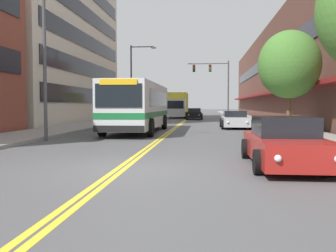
# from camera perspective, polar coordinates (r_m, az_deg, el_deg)

# --- Properties ---
(ground_plane) EXTENTS (240.00, 240.00, 0.00)m
(ground_plane) POSITION_cam_1_polar(r_m,az_deg,el_deg) (46.84, 2.96, 1.11)
(ground_plane) COLOR #4C4C4F
(sidewalk_left) EXTENTS (3.53, 106.00, 0.15)m
(sidewalk_left) POSITION_cam_1_polar(r_m,az_deg,el_deg) (47.73, -5.79, 1.23)
(sidewalk_left) COLOR gray
(sidewalk_left) RESTS_ON ground_plane
(sidewalk_right) EXTENTS (3.53, 106.00, 0.15)m
(sidewalk_right) POSITION_cam_1_polar(r_m,az_deg,el_deg) (47.06, 11.83, 1.15)
(sidewalk_right) COLOR gray
(sidewalk_right) RESTS_ON ground_plane
(centre_line) EXTENTS (0.34, 106.00, 0.01)m
(centre_line) POSITION_cam_1_polar(r_m,az_deg,el_deg) (46.84, 2.96, 1.12)
(centre_line) COLOR yellow
(centre_line) RESTS_ON ground_plane
(office_tower_left) EXTENTS (12.08, 24.07, 23.62)m
(office_tower_left) POSITION_cam_1_polar(r_m,az_deg,el_deg) (41.43, -20.41, 17.13)
(office_tower_left) COLOR beige
(office_tower_left) RESTS_ON ground_plane
(storefront_row_right) EXTENTS (9.10, 68.00, 10.88)m
(storefront_row_right) POSITION_cam_1_polar(r_m,az_deg,el_deg) (48.20, 19.07, 7.47)
(storefront_row_right) COLOR brown
(storefront_row_right) RESTS_ON ground_plane
(city_bus) EXTENTS (2.91, 10.96, 2.99)m
(city_bus) POSITION_cam_1_polar(r_m,az_deg,el_deg) (23.67, -4.49, 3.21)
(city_bus) COLOR silver
(city_bus) RESTS_ON ground_plane
(car_beige_parked_left_near) EXTENTS (2.00, 4.23, 1.38)m
(car_beige_parked_left_near) POSITION_cam_1_polar(r_m,az_deg,el_deg) (36.54, -4.58, 1.53)
(car_beige_parked_left_near) COLOR #BCAD89
(car_beige_parked_left_near) RESTS_ON ground_plane
(car_slate_blue_parked_left_mid) EXTENTS (2.17, 4.40, 1.38)m
(car_slate_blue_parked_left_mid) POSITION_cam_1_polar(r_m,az_deg,el_deg) (43.41, -3.11, 1.80)
(car_slate_blue_parked_left_mid) COLOR #475675
(car_slate_blue_parked_left_mid) RESTS_ON ground_plane
(car_red_parked_right_foreground) EXTENTS (2.05, 4.68, 1.36)m
(car_red_parked_right_foreground) POSITION_cam_1_polar(r_m,az_deg,el_deg) (10.82, 17.36, -2.55)
(car_red_parked_right_foreground) COLOR maroon
(car_red_parked_right_foreground) RESTS_ON ground_plane
(car_silver_parked_right_mid) EXTENTS (2.07, 4.68, 1.28)m
(car_silver_parked_right_mid) POSITION_cam_1_polar(r_m,az_deg,el_deg) (27.73, 10.15, 0.92)
(car_silver_parked_right_mid) COLOR #B7B7BC
(car_silver_parked_right_mid) RESTS_ON ground_plane
(car_black_moving_lead) EXTENTS (1.96, 4.83, 1.34)m
(car_black_moving_lead) POSITION_cam_1_polar(r_m,az_deg,el_deg) (45.14, 4.06, 1.84)
(car_black_moving_lead) COLOR black
(car_black_moving_lead) RESTS_ON ground_plane
(box_truck) EXTENTS (2.79, 7.84, 3.38)m
(box_truck) POSITION_cam_1_polar(r_m,az_deg,el_deg) (50.72, 1.50, 3.19)
(box_truck) COLOR white
(box_truck) RESTS_ON ground_plane
(traffic_signal_mast) EXTENTS (5.35, 0.38, 7.46)m
(traffic_signal_mast) POSITION_cam_1_polar(r_m,az_deg,el_deg) (49.50, 7.23, 7.29)
(traffic_signal_mast) COLOR #47474C
(traffic_signal_mast) RESTS_ON ground_plane
(street_lamp_left_near) EXTENTS (2.45, 0.28, 9.38)m
(street_lamp_left_near) POSITION_cam_1_polar(r_m,az_deg,el_deg) (18.85, -17.51, 14.71)
(street_lamp_left_near) COLOR #47474C
(street_lamp_left_near) RESTS_ON ground_plane
(street_lamp_left_far) EXTENTS (2.67, 0.28, 7.73)m
(street_lamp_left_far) POSITION_cam_1_polar(r_m,az_deg,el_deg) (38.49, -5.05, 7.60)
(street_lamp_left_far) COLOR #47474C
(street_lamp_left_far) RESTS_ON ground_plane
(street_tree_right_mid) EXTENTS (3.40, 3.40, 5.64)m
(street_tree_right_mid) POSITION_cam_1_polar(r_m,az_deg,el_deg) (21.90, 18.00, 8.88)
(street_tree_right_mid) COLOR brown
(street_tree_right_mid) RESTS_ON sidewalk_right
(fire_hydrant) EXTENTS (0.32, 0.24, 0.83)m
(fire_hydrant) POSITION_cam_1_polar(r_m,az_deg,el_deg) (21.37, 15.75, 0.07)
(fire_hydrant) COLOR red
(fire_hydrant) RESTS_ON sidewalk_right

